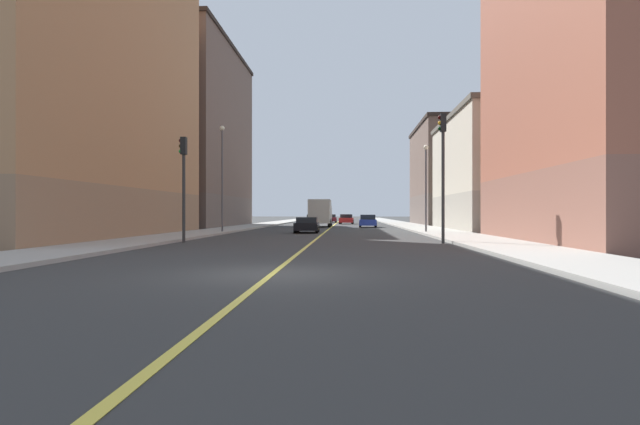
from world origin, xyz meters
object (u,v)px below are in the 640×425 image
object	(u,v)px
traffic_light_right_near	(183,174)
car_red	(346,219)
building_right_corner	(48,55)
traffic_light_left_near	(443,160)
building_left_far	(465,175)
building_right_midblock	(180,137)
car_blue	(368,221)
car_black	(307,225)
car_green	(313,219)
car_maroon	(331,219)
box_truck	(321,212)
street_lamp_left_near	(426,178)
street_lamp_right_near	(222,168)
building_left_mid	(517,173)

from	to	relation	value
traffic_light_right_near	car_red	bearing A→B (deg)	79.44
building_right_corner	traffic_light_left_near	world-z (taller)	building_right_corner
building_left_far	building_right_midblock	bearing A→B (deg)	-162.00
traffic_light_right_near	car_blue	xyz separation A→B (m)	(10.56, 28.10, -2.91)
car_red	building_right_corner	bearing A→B (deg)	-114.78
traffic_light_right_near	car_black	size ratio (longest dim) A/B	1.39
building_left_far	building_right_corner	world-z (taller)	building_right_corner
building_right_corner	car_green	xyz separation A→B (m)	(13.20, 44.54, -10.65)
car_green	car_blue	distance (m)	22.12
car_black	car_maroon	world-z (taller)	car_maroon
car_red	box_truck	size ratio (longest dim) A/B	0.56
street_lamp_left_near	car_maroon	world-z (taller)	street_lamp_left_near
street_lamp_right_near	car_red	world-z (taller)	street_lamp_right_near
building_left_far	street_lamp_left_near	xyz separation A→B (m)	(-9.06, -27.14, -2.28)
traffic_light_left_near	street_lamp_right_near	bearing A→B (deg)	140.63
building_right_corner	car_red	bearing A→B (deg)	65.22
building_left_far	traffic_light_right_near	size ratio (longest dim) A/B	3.19
building_right_midblock	street_lamp_left_near	distance (m)	29.84
building_left_mid	building_right_corner	size ratio (longest dim) A/B	0.74
building_right_corner	car_maroon	size ratio (longest dim) A/B	5.37
street_lamp_right_near	car_blue	world-z (taller)	street_lamp_right_near
building_left_far	car_maroon	bearing A→B (deg)	141.63
building_left_mid	box_truck	distance (m)	20.88
car_black	car_blue	distance (m)	15.91
building_left_far	box_truck	bearing A→B (deg)	-151.47
building_left_far	box_truck	world-z (taller)	building_left_far
building_right_midblock	street_lamp_right_near	size ratio (longest dim) A/B	2.66
building_left_far	traffic_light_left_near	world-z (taller)	building_left_far
traffic_light_left_near	street_lamp_right_near	world-z (taller)	street_lamp_right_near
street_lamp_right_near	street_lamp_left_near	bearing A→B (deg)	1.74
building_left_far	street_lamp_right_near	size ratio (longest dim) A/B	2.19
building_left_mid	building_left_far	xyz separation A→B (m)	(-0.00, 19.86, 1.30)
building_left_far	street_lamp_left_near	size ratio (longest dim) A/B	2.70
building_left_far	car_green	bearing A→B (deg)	154.45
car_black	box_truck	bearing A→B (deg)	89.64
street_lamp_left_near	car_blue	world-z (taller)	street_lamp_left_near
car_blue	car_green	bearing A→B (deg)	109.55
street_lamp_left_near	box_truck	distance (m)	19.69
car_black	car_maroon	xyz separation A→B (m)	(0.37, 40.19, 0.03)
building_right_corner	car_red	size ratio (longest dim) A/B	5.74
car_green	car_blue	bearing A→B (deg)	-70.45
building_right_midblock	traffic_light_right_near	distance (m)	30.83
street_lamp_right_near	car_black	size ratio (longest dim) A/B	2.02
building_right_midblock	box_truck	size ratio (longest dim) A/B	2.90
building_left_far	traffic_light_right_near	distance (m)	45.79
car_blue	building_left_far	bearing A→B (deg)	41.21
traffic_light_right_near	car_green	xyz separation A→B (m)	(3.15, 48.94, -2.94)
street_lamp_right_near	car_black	distance (m)	7.75
car_green	building_right_midblock	bearing A→B (deg)	-122.78
building_right_midblock	car_green	xyz separation A→B (m)	(13.20, 20.49, -9.26)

